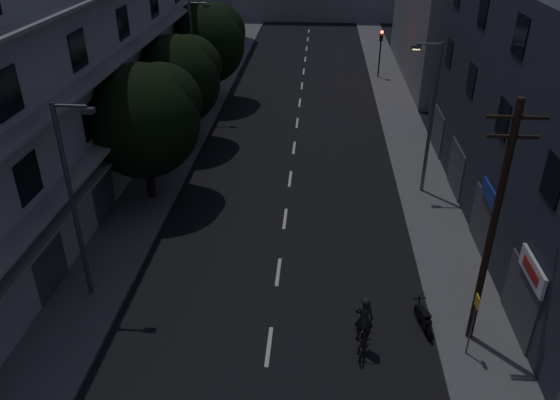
# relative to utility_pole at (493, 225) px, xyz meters

# --- Properties ---
(ground) EXTENTS (160.00, 160.00, 0.00)m
(ground) POSITION_rel_utility_pole_xyz_m (-7.25, 17.58, -4.87)
(ground) COLOR black
(ground) RESTS_ON ground
(sidewalk_left) EXTENTS (3.00, 90.00, 0.15)m
(sidewalk_left) POSITION_rel_utility_pole_xyz_m (-14.75, 17.58, -4.79)
(sidewalk_left) COLOR #565659
(sidewalk_left) RESTS_ON ground
(sidewalk_right) EXTENTS (3.00, 90.00, 0.15)m
(sidewalk_right) POSITION_rel_utility_pole_xyz_m (0.25, 17.58, -4.79)
(sidewalk_right) COLOR #565659
(sidewalk_right) RESTS_ON ground
(lane_markings) EXTENTS (0.15, 60.50, 0.01)m
(lane_markings) POSITION_rel_utility_pole_xyz_m (-7.25, 23.83, -4.86)
(lane_markings) COLOR beige
(lane_markings) RESTS_ON ground
(building_left) EXTENTS (7.00, 36.00, 14.00)m
(building_left) POSITION_rel_utility_pole_xyz_m (-19.22, 10.58, 2.13)
(building_left) COLOR #A7A7A2
(building_left) RESTS_ON ground
(building_far_right) EXTENTS (6.00, 20.00, 13.00)m
(building_far_right) POSITION_rel_utility_pole_xyz_m (4.75, 34.58, 1.63)
(building_far_right) COLOR slate
(building_far_right) RESTS_ON ground
(tree_near) EXTENTS (5.78, 5.78, 7.13)m
(tree_near) POSITION_rel_utility_pole_xyz_m (-14.47, 9.80, -0.26)
(tree_near) COLOR black
(tree_near) RESTS_ON sidewalk_left
(tree_mid) EXTENTS (5.63, 5.63, 6.93)m
(tree_mid) POSITION_rel_utility_pole_xyz_m (-14.62, 17.09, -0.39)
(tree_mid) COLOR black
(tree_mid) RESTS_ON sidewalk_left
(tree_far) EXTENTS (6.04, 6.04, 7.47)m
(tree_far) POSITION_rel_utility_pole_xyz_m (-14.41, 25.66, -0.04)
(tree_far) COLOR black
(tree_far) RESTS_ON sidewalk_left
(traffic_signal_far_right) EXTENTS (0.28, 0.37, 4.10)m
(traffic_signal_far_right) POSITION_rel_utility_pole_xyz_m (-0.52, 33.21, -1.77)
(traffic_signal_far_right) COLOR black
(traffic_signal_far_right) RESTS_ON sidewalk_right
(traffic_signal_far_left) EXTENTS (0.28, 0.37, 4.10)m
(traffic_signal_far_left) POSITION_rel_utility_pole_xyz_m (-13.97, 33.51, -1.77)
(traffic_signal_far_left) COLOR black
(traffic_signal_far_left) RESTS_ON sidewalk_left
(street_lamp_left_near) EXTENTS (1.51, 0.25, 8.00)m
(street_lamp_left_near) POSITION_rel_utility_pole_xyz_m (-14.57, 1.45, -0.27)
(street_lamp_left_near) COLOR #525559
(street_lamp_left_near) RESTS_ON sidewalk_left
(street_lamp_right) EXTENTS (1.51, 0.25, 8.00)m
(street_lamp_right) POSITION_rel_utility_pole_xyz_m (-0.09, 11.42, -0.27)
(street_lamp_right) COLOR slate
(street_lamp_right) RESTS_ON sidewalk_right
(street_lamp_left_far) EXTENTS (1.51, 0.25, 8.00)m
(street_lamp_left_far) POSITION_rel_utility_pole_xyz_m (-14.54, 22.27, -0.27)
(street_lamp_left_far) COLOR #53575A
(street_lamp_left_far) RESTS_ON sidewalk_left
(utility_pole) EXTENTS (1.80, 0.24, 9.00)m
(utility_pole) POSITION_rel_utility_pole_xyz_m (0.00, 0.00, 0.00)
(utility_pole) COLOR black
(utility_pole) RESTS_ON sidewalk_right
(bus_stop_sign) EXTENTS (0.06, 0.35, 2.52)m
(bus_stop_sign) POSITION_rel_utility_pole_xyz_m (-0.31, -0.89, -2.98)
(bus_stop_sign) COLOR #595B60
(bus_stop_sign) RESTS_ON sidewalk_right
(motorcycle) EXTENTS (0.58, 1.69, 1.10)m
(motorcycle) POSITION_rel_utility_pole_xyz_m (-1.59, 0.47, -4.43)
(motorcycle) COLOR black
(motorcycle) RESTS_ON ground
(cyclist) EXTENTS (0.84, 1.87, 2.30)m
(cyclist) POSITION_rel_utility_pole_xyz_m (-3.94, -0.78, -4.09)
(cyclist) COLOR black
(cyclist) RESTS_ON ground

